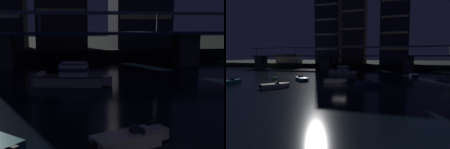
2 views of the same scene
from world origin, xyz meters
TOP-DOWN VIEW (x-y plane):
  - far_riverbank at (0.00, 87.07)m, footprint 240.00×80.00m
  - river_bridge at (-0.00, 39.07)m, footprint 101.80×6.40m
  - cabin_cruiser_near_left at (-5.14, 23.08)m, footprint 9.37×4.34m
  - speedboat_mid_center at (-2.43, 4.42)m, footprint 5.10×3.04m

SIDE VIEW (x-z plane):
  - speedboat_mid_center at x=-2.43m, z-range -0.17..0.99m
  - cabin_cruiser_near_left at x=-5.14m, z-range -0.34..2.45m
  - far_riverbank at x=0.00m, z-range 0.00..2.20m
  - river_bridge at x=0.00m, z-range -0.34..9.04m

